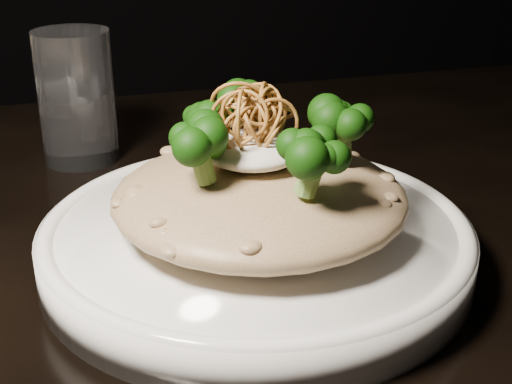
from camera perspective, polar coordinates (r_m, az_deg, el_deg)
table at (r=0.60m, az=-1.81°, el=-9.92°), size 1.10×0.80×0.75m
plate at (r=0.51m, az=0.00°, el=-4.10°), size 0.30×0.30×0.03m
risotto at (r=0.49m, az=0.29°, el=-0.37°), size 0.20×0.20×0.04m
broccoli at (r=0.47m, az=0.56°, el=5.35°), size 0.15×0.15×0.06m
cheese at (r=0.48m, az=-0.24°, el=3.43°), size 0.07×0.07×0.02m
shallots at (r=0.47m, az=-0.17°, el=6.99°), size 0.06×0.06×0.04m
drinking_glass at (r=0.70m, az=-14.17°, el=7.36°), size 0.07×0.07×0.13m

